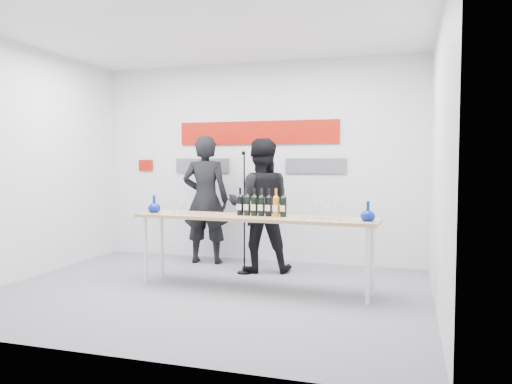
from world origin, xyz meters
TOP-DOWN VIEW (x-y plane):
  - ground at (0.00, 0.00)m, footprint 5.00×5.00m
  - back_wall at (0.00, 2.00)m, footprint 5.00×0.04m
  - signage at (-0.06, 1.97)m, footprint 3.38×0.02m
  - tasting_table at (0.47, 0.27)m, footprint 2.93×0.74m
  - wine_bottles at (0.56, 0.32)m, footprint 0.62×0.11m
  - decanter_left at (-0.85, 0.32)m, footprint 0.16×0.16m
  - decanter_right at (1.80, 0.17)m, footprint 0.16×0.16m
  - glasses_left at (-0.46, 0.31)m, footprint 0.26×0.23m
  - glasses_right at (1.30, 0.23)m, footprint 0.47×0.25m
  - presenter_left at (-0.67, 1.54)m, footprint 0.75×0.54m
  - presenter_right at (0.27, 1.24)m, footprint 1.04×0.91m
  - mic_stand at (0.11, 1.04)m, footprint 0.19×0.19m

SIDE VIEW (x-z plane):
  - ground at x=0.00m, z-range 0.00..0.00m
  - mic_stand at x=0.11m, z-range -0.32..1.33m
  - tasting_table at x=0.47m, z-range 0.37..1.24m
  - presenter_right at x=0.27m, z-range 0.00..1.83m
  - presenter_left at x=-0.67m, z-range 0.00..1.90m
  - glasses_right at x=1.30m, z-range 0.87..1.06m
  - glasses_left at x=-0.46m, z-range 0.87..1.06m
  - decanter_left at x=-0.85m, z-range 0.87..1.09m
  - decanter_right at x=1.80m, z-range 0.87..1.09m
  - wine_bottles at x=0.56m, z-range 0.87..1.20m
  - back_wall at x=0.00m, z-range 0.00..3.00m
  - signage at x=-0.06m, z-range 1.41..2.20m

